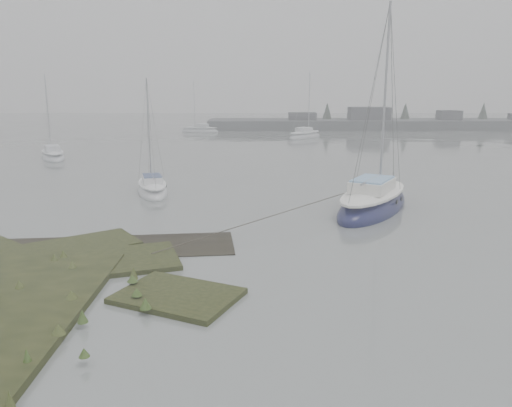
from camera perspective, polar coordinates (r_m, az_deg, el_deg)
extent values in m
plane|color=slate|center=(45.05, -3.80, 5.21)|extent=(160.00, 160.00, 0.00)
cube|color=#4C4F51|center=(80.16, 16.80, 8.61)|extent=(60.00, 8.00, 1.60)
cube|color=#424247|center=(76.02, 5.29, 9.49)|extent=(4.00, 3.00, 2.20)
cube|color=#424247|center=(77.58, 12.77, 9.60)|extent=(6.00, 3.00, 3.00)
cube|color=#424247|center=(81.10, 21.16, 9.01)|extent=(3.00, 3.00, 2.50)
cone|color=#384238|center=(78.43, 8.12, 10.12)|extent=(2.00, 2.00, 3.50)
cone|color=#384238|center=(81.02, 16.67, 9.80)|extent=(2.00, 2.00, 3.50)
cone|color=#384238|center=(85.23, 24.52, 9.32)|extent=(2.00, 2.00, 3.50)
ellipsoid|color=#14163C|center=(26.51, 13.22, -0.46)|extent=(6.26, 8.13, 1.92)
ellipsoid|color=white|center=(26.35, 13.31, 1.16)|extent=(5.29, 6.99, 0.54)
cube|color=white|center=(25.94, 13.14, 2.05)|extent=(2.84, 3.19, 0.56)
cube|color=#7EA8D3|center=(25.88, 13.18, 2.74)|extent=(2.62, 2.94, 0.09)
cylinder|color=#939399|center=(26.78, 14.54, 11.89)|extent=(0.12, 0.12, 9.03)
cylinder|color=#939399|center=(25.67, 13.02, 2.66)|extent=(1.70, 2.77, 0.10)
ellipsoid|color=silver|center=(30.68, -11.73, 1.36)|extent=(3.06, 5.42, 1.25)
ellipsoid|color=silver|center=(30.59, -11.77, 2.28)|extent=(2.55, 4.69, 0.35)
cube|color=silver|center=(30.31, -11.76, 2.77)|extent=(1.55, 2.00, 0.37)
cube|color=navy|center=(30.28, -11.78, 3.16)|extent=(1.44, 1.84, 0.06)
cylinder|color=#939399|center=(30.82, -12.16, 8.35)|extent=(0.08, 0.08, 5.89)
cylinder|color=#939399|center=(30.13, -11.76, 3.11)|extent=(0.64, 2.00, 0.07)
ellipsoid|color=#A5A9AF|center=(47.87, -22.18, 4.85)|extent=(4.23, 5.79, 1.35)
ellipsoid|color=silver|center=(47.81, -22.24, 5.49)|extent=(3.57, 4.98, 0.38)
cube|color=silver|center=(47.53, -22.24, 5.86)|extent=(1.95, 2.25, 0.40)
cube|color=#AAADB5|center=(47.51, -22.26, 6.13)|extent=(1.81, 2.07, 0.06)
cylinder|color=#939399|center=(48.24, -22.69, 9.66)|extent=(0.09, 0.09, 6.37)
cylinder|color=#939399|center=(47.35, -22.24, 6.11)|extent=(1.11, 2.01, 0.07)
ellipsoid|color=#A1A5AB|center=(63.02, 5.61, 7.55)|extent=(5.44, 6.02, 1.49)
ellipsoid|color=white|center=(62.97, 5.62, 8.09)|extent=(4.63, 5.16, 0.42)
cube|color=white|center=(62.72, 5.50, 8.41)|extent=(2.35, 2.46, 0.44)
cube|color=silver|center=(62.70, 5.50, 8.63)|extent=(2.17, 2.27, 0.07)
cylinder|color=#939399|center=(63.41, 6.10, 11.56)|extent=(0.10, 0.10, 7.01)
cylinder|color=#939399|center=(62.55, 5.41, 8.62)|extent=(1.61, 1.95, 0.08)
ellipsoid|color=#9FA4A9|center=(71.40, -6.44, 8.18)|extent=(5.67, 2.86, 1.32)
ellipsoid|color=silver|center=(71.35, -6.45, 8.60)|extent=(4.91, 2.37, 0.37)
cube|color=silver|center=(71.26, -6.28, 8.86)|extent=(2.06, 1.52, 0.39)
cube|color=silver|center=(71.24, -6.28, 9.03)|extent=(1.89, 1.41, 0.06)
cylinder|color=#939399|center=(71.39, -7.06, 11.29)|extent=(0.09, 0.09, 6.19)
cylinder|color=#939399|center=(71.19, -6.16, 9.03)|extent=(2.13, 0.52, 0.07)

